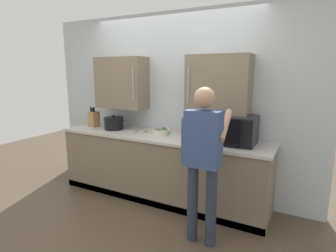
{
  "coord_description": "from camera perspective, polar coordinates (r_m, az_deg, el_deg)",
  "views": [
    {
      "loc": [
        1.79,
        -2.32,
        1.75
      ],
      "look_at": [
        0.15,
        0.77,
        1.05
      ],
      "focal_mm": 29.31,
      "sensor_mm": 36.0,
      "label": 1
    }
  ],
  "objects": [
    {
      "name": "fruit_bowl",
      "position": [
        3.75,
        -1.48,
        -1.14
      ],
      "size": [
        0.24,
        0.24,
        0.1
      ],
      "color": "beige",
      "rests_on": "counter_unit"
    },
    {
      "name": "stock_pot",
      "position": [
        4.15,
        -11.2,
        0.58
      ],
      "size": [
        0.38,
        0.29,
        0.21
      ],
      "color": "black",
      "rests_on": "counter_unit"
    },
    {
      "name": "person_figure",
      "position": [
        2.71,
        7.31,
        -5.68
      ],
      "size": [
        0.44,
        0.55,
        1.6
      ],
      "color": "#282D3D",
      "rests_on": "ground_plane"
    },
    {
      "name": "microwave_oven",
      "position": [
        3.34,
        13.43,
        -0.74
      ],
      "size": [
        0.48,
        0.42,
        0.34
      ],
      "color": "black",
      "rests_on": "counter_unit"
    },
    {
      "name": "back_wall_tiled",
      "position": [
        3.91,
        0.59,
        5.56
      ],
      "size": [
        4.12,
        0.44,
        2.55
      ],
      "color": "#B2BCC1",
      "rests_on": "ground_plane"
    },
    {
      "name": "thermos_flask",
      "position": [
        3.48,
        4.74,
        -0.22
      ],
      "size": [
        0.08,
        0.08,
        0.31
      ],
      "color": "#B7BABF",
      "rests_on": "counter_unit"
    },
    {
      "name": "ground_plane",
      "position": [
        3.41,
        -8.82,
        -19.59
      ],
      "size": [
        9.59,
        9.59,
        0.0
      ],
      "primitive_type": "plane",
      "color": "#4C3D2D"
    },
    {
      "name": "counter_unit",
      "position": [
        3.84,
        -1.66,
        -8.47
      ],
      "size": [
        2.97,
        0.66,
        0.9
      ],
      "color": "#756651",
      "rests_on": "ground_plane"
    },
    {
      "name": "wooden_spoon",
      "position": [
        3.92,
        -5.51,
        -1.11
      ],
      "size": [
        0.21,
        0.19,
        0.02
      ],
      "color": "#A37547",
      "rests_on": "counter_unit"
    },
    {
      "name": "knife_block",
      "position": [
        4.42,
        -15.14,
        1.43
      ],
      "size": [
        0.11,
        0.15,
        0.32
      ],
      "color": "#A37547",
      "rests_on": "counter_unit"
    }
  ]
}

